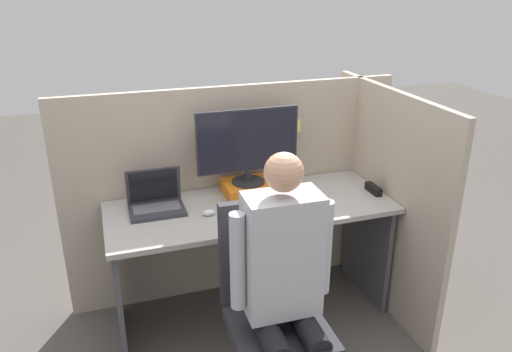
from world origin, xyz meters
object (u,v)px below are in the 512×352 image
Objects in this scene: carrot_toy at (315,208)px; office_chair at (273,304)px; laptop at (156,202)px; stapler at (373,189)px; person at (286,277)px; monitor at (248,144)px; paper_box at (248,188)px.

carrot_toy is 0.16× the size of office_chair.
carrot_toy is 0.64m from office_chair.
laptop is 1.98× the size of carrot_toy.
laptop is at bearing 122.33° from office_chair.
laptop is 0.31× the size of office_chair.
stapler is 0.14× the size of office_chair.
office_chair is at bearing 91.13° from person.
carrot_toy is (-0.45, -0.13, -0.00)m from stapler.
person is at bearing -140.70° from stapler.
monitor is 0.63m from laptop.
office_chair is at bearing -147.53° from stapler.
laptop is (-0.57, -0.06, -0.27)m from monitor.
laptop is 0.91m from carrot_toy.
laptop is at bearing -174.23° from monitor.
paper_box is 0.77m from stapler.
carrot_toy is at bearing -51.05° from monitor.
person is at bearing -96.95° from paper_box.
paper_box is 0.22× the size of person.
monitor is at bearing 5.77° from laptop.
person is at bearing -125.30° from carrot_toy.
office_chair reaches higher than paper_box.
stapler is at bearing 39.30° from person.
paper_box is 0.83m from office_chair.
person is at bearing -88.87° from office_chair.
person is (-0.85, -0.70, -0.02)m from stapler.
monitor is 0.83m from stapler.
paper_box is 0.48× the size of monitor.
person is (-0.11, -0.92, -0.32)m from monitor.
carrot_toy is at bearing -163.89° from stapler.
monitor is at bearing 128.95° from carrot_toy.
stapler is at bearing 16.11° from carrot_toy.
carrot_toy is at bearing -19.32° from laptop.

